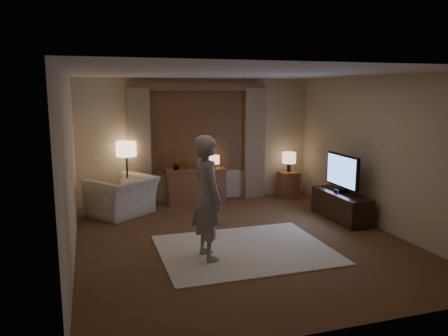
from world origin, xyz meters
name	(u,v)px	position (x,y,z in m)	size (l,w,h in m)	color
room	(231,153)	(0.00, 0.50, 1.33)	(5.04, 5.54, 2.64)	brown
rug	(245,250)	(-0.09, -0.41, 0.01)	(2.50, 2.00, 0.02)	#F6E6CF
sideboard	(196,187)	(-0.12, 2.50, 0.35)	(1.20, 0.40, 0.70)	brown
picture_frame	(196,166)	(-0.12, 2.50, 0.80)	(0.16, 0.02, 0.20)	brown
plant	(177,164)	(-0.52, 2.50, 0.85)	(0.17, 0.13, 0.30)	#999999
table_lamp_sideboard	(214,160)	(0.28, 2.50, 0.90)	(0.22, 0.22, 0.30)	black
floor_lamp	(126,153)	(-1.53, 2.50, 1.14)	(0.39, 0.39, 1.35)	black
armchair	(122,196)	(-1.67, 2.05, 0.36)	(1.12, 0.98, 0.73)	#F1E4C6
side_table	(288,184)	(1.99, 2.45, 0.28)	(0.40, 0.40, 0.56)	brown
table_lamp_side	(289,158)	(1.99, 2.45, 0.87)	(0.30, 0.30, 0.44)	black
tv_stand	(341,206)	(2.15, 0.56, 0.25)	(0.45, 1.40, 0.50)	black
tv	(342,172)	(2.15, 0.56, 0.89)	(0.24, 0.98, 0.71)	black
person	(208,197)	(-0.69, -0.56, 0.89)	(0.63, 0.42, 1.74)	#B9B2AB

